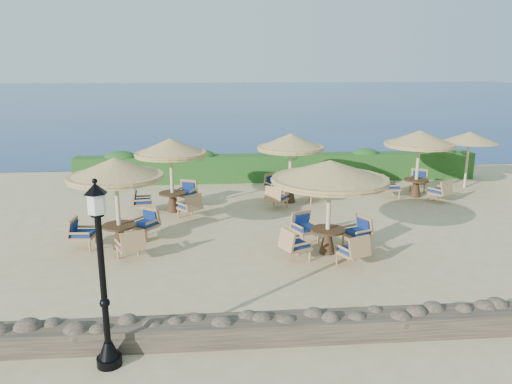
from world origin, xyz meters
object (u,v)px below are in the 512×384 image
(extra_parasol, at_px, (470,137))
(cafe_set_4, at_px, (419,150))
(lamp_post, at_px, (103,284))
(cafe_set_3, at_px, (290,155))
(cafe_set_2, at_px, (171,161))
(cafe_set_1, at_px, (329,187))
(cafe_set_0, at_px, (116,185))

(extra_parasol, bearing_deg, cafe_set_4, -155.03)
(lamp_post, distance_m, cafe_set_3, 11.38)
(cafe_set_2, bearing_deg, cafe_set_1, -43.97)
(cafe_set_2, height_order, cafe_set_3, same)
(extra_parasol, relative_size, cafe_set_4, 0.87)
(cafe_set_0, xyz_separation_m, cafe_set_3, (5.60, 4.47, -0.04))
(extra_parasol, bearing_deg, cafe_set_0, -155.44)
(cafe_set_4, bearing_deg, cafe_set_2, -172.22)
(lamp_post, relative_size, cafe_set_4, 1.19)
(extra_parasol, xyz_separation_m, cafe_set_1, (-7.58, -7.02, -0.25))
(extra_parasol, relative_size, cafe_set_1, 0.74)
(extra_parasol, xyz_separation_m, cafe_set_2, (-12.21, -2.55, -0.33))
(lamp_post, height_order, cafe_set_0, lamp_post)
(cafe_set_0, relative_size, cafe_set_1, 0.86)
(extra_parasol, xyz_separation_m, cafe_set_0, (-13.44, -6.14, -0.29))
(cafe_set_3, bearing_deg, cafe_set_2, -168.61)
(lamp_post, height_order, cafe_set_2, lamp_post)
(extra_parasol, height_order, cafe_set_2, cafe_set_2)
(lamp_post, xyz_separation_m, cafe_set_2, (0.39, 9.45, 0.29))
(extra_parasol, height_order, cafe_set_3, cafe_set_3)
(cafe_set_0, xyz_separation_m, cafe_set_1, (5.86, -0.88, 0.04))
(cafe_set_4, bearing_deg, extra_parasol, 24.97)
(extra_parasol, xyz_separation_m, cafe_set_3, (-7.83, -1.67, -0.33))
(cafe_set_0, height_order, cafe_set_2, same)
(cafe_set_2, height_order, cafe_set_4, same)
(lamp_post, height_order, cafe_set_1, lamp_post)
(extra_parasol, distance_m, cafe_set_2, 12.47)
(cafe_set_2, bearing_deg, cafe_set_4, 7.78)
(cafe_set_1, distance_m, cafe_set_4, 7.56)
(lamp_post, distance_m, cafe_set_4, 14.62)
(lamp_post, xyz_separation_m, cafe_set_0, (-0.84, 5.86, 0.33))
(cafe_set_0, distance_m, cafe_set_2, 3.79)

